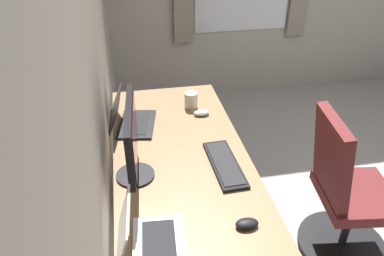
% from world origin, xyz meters
% --- Properties ---
extents(wall_back, '(5.04, 0.10, 2.60)m').
position_xyz_m(wall_back, '(0.00, 2.03, 1.30)').
color(wall_back, beige).
rests_on(wall_back, ground).
extents(desk, '(1.86, 0.75, 0.73)m').
position_xyz_m(desk, '(0.04, 1.59, 0.66)').
color(desk, '#936D47').
rests_on(desk, ground).
extents(drawer_pedestal, '(0.40, 0.51, 0.69)m').
position_xyz_m(drawer_pedestal, '(-0.05, 1.62, 0.35)').
color(drawer_pedestal, '#936D47').
rests_on(drawer_pedestal, ground).
extents(monitor_primary, '(0.51, 0.20, 0.41)m').
position_xyz_m(monitor_primary, '(-0.02, 1.85, 0.96)').
color(monitor_primary, black).
rests_on(monitor_primary, desk).
extents(laptop_leftmost, '(0.38, 0.32, 0.21)m').
position_xyz_m(laptop_leftmost, '(0.49, 1.86, 0.78)').
color(laptop_leftmost, black).
rests_on(laptop_leftmost, desk).
extents(laptop_left, '(0.32, 0.30, 0.21)m').
position_xyz_m(laptop_left, '(-0.49, 1.83, 0.78)').
color(laptop_left, white).
rests_on(laptop_left, desk).
extents(keyboard_main, '(0.42, 0.15, 0.02)m').
position_xyz_m(keyboard_main, '(-0.03, 1.37, 0.74)').
color(keyboard_main, black).
rests_on(keyboard_main, desk).
extents(mouse_main, '(0.06, 0.10, 0.03)m').
position_xyz_m(mouse_main, '(-0.46, 1.39, 0.75)').
color(mouse_main, black).
rests_on(mouse_main, desk).
extents(mouse_spare, '(0.06, 0.10, 0.03)m').
position_xyz_m(mouse_spare, '(0.53, 1.38, 0.75)').
color(mouse_spare, silver).
rests_on(mouse_spare, desk).
extents(coffee_mug, '(0.13, 0.09, 0.11)m').
position_xyz_m(coffee_mug, '(0.65, 1.43, 0.78)').
color(coffee_mug, silver).
rests_on(coffee_mug, desk).
extents(office_chair, '(0.56, 0.58, 0.97)m').
position_xyz_m(office_chair, '(-0.11, 0.65, 0.46)').
color(office_chair, maroon).
rests_on(office_chair, ground).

